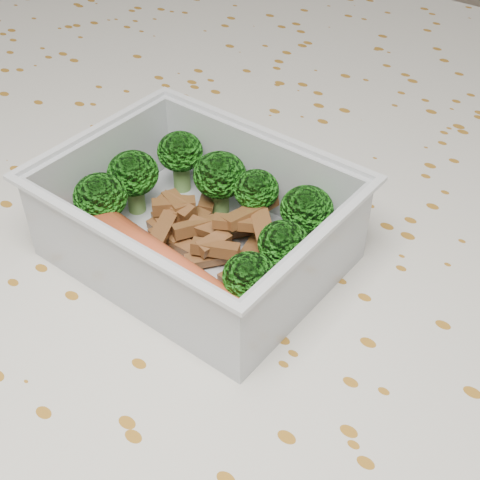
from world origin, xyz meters
The scene contains 6 objects.
dining_table centered at (0.00, 0.00, 0.67)m, with size 1.40×0.90×0.75m.
tablecloth centered at (0.00, 0.00, 0.72)m, with size 1.46×0.96×0.19m.
lunch_container centered at (-0.04, -0.01, 0.78)m, with size 0.17×0.14×0.06m.
broccoli_florets centered at (-0.04, 0.01, 0.79)m, with size 0.15×0.10×0.04m.
meat_pile centered at (-0.04, 0.00, 0.77)m, with size 0.10×0.07×0.03m.
sausage centered at (-0.03, -0.05, 0.78)m, with size 0.15×0.04×0.02m.
Camera 1 is at (0.17, -0.24, 1.03)m, focal length 50.00 mm.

